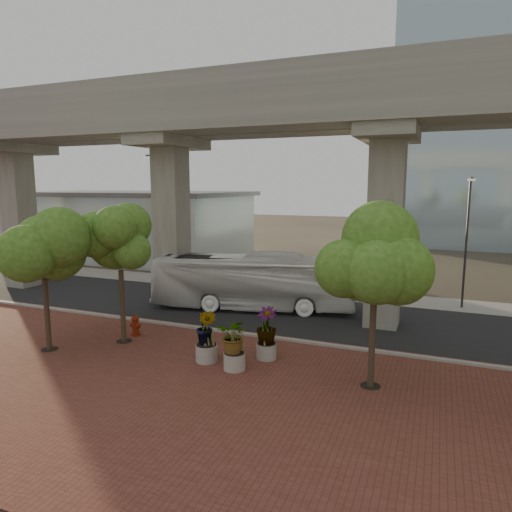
% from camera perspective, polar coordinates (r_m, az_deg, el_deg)
% --- Properties ---
extents(ground, '(160.00, 160.00, 0.00)m').
position_cam_1_polar(ground, '(23.34, -0.19, -8.41)').
color(ground, '#363127').
rests_on(ground, ground).
extents(brick_plaza, '(70.00, 13.00, 0.06)m').
position_cam_1_polar(brick_plaza, '(16.67, -11.01, -15.77)').
color(brick_plaza, brown).
rests_on(brick_plaza, ground).
extents(asphalt_road, '(90.00, 8.00, 0.04)m').
position_cam_1_polar(asphalt_road, '(25.12, 1.54, -7.11)').
color(asphalt_road, black).
rests_on(asphalt_road, ground).
extents(curb_strip, '(70.00, 0.25, 0.16)m').
position_cam_1_polar(curb_strip, '(21.56, -2.22, -9.67)').
color(curb_strip, gray).
rests_on(curb_strip, ground).
extents(far_sidewalk, '(90.00, 3.00, 0.06)m').
position_cam_1_polar(far_sidewalk, '(30.17, 5.20, -4.39)').
color(far_sidewalk, gray).
rests_on(far_sidewalk, ground).
extents(transit_viaduct, '(72.00, 5.60, 12.40)m').
position_cam_1_polar(transit_viaduct, '(24.15, 1.61, 9.71)').
color(transit_viaduct, '#99968B').
rests_on(transit_viaduct, ground).
extents(station_pavilion, '(23.00, 13.00, 6.30)m').
position_cam_1_polar(station_pavilion, '(46.50, -15.83, 3.96)').
color(station_pavilion, silver).
rests_on(station_pavilion, ground).
extents(transit_bus, '(11.54, 4.99, 3.13)m').
position_cam_1_polar(transit_bus, '(25.55, -0.37, -3.25)').
color(transit_bus, white).
rests_on(transit_bus, ground).
extents(fire_hydrant, '(0.50, 0.45, 1.00)m').
position_cam_1_polar(fire_hydrant, '(21.97, -14.85, -8.35)').
color(fire_hydrant, maroon).
rests_on(fire_hydrant, ground).
extents(planter_front, '(1.82, 1.82, 2.01)m').
position_cam_1_polar(planter_front, '(17.30, -2.73, -10.22)').
color(planter_front, '#ABA69A').
rests_on(planter_front, ground).
extents(planter_right, '(1.96, 1.96, 2.09)m').
position_cam_1_polar(planter_right, '(18.30, 1.32, -8.98)').
color(planter_right, '#A9A498').
rests_on(planter_right, ground).
extents(planter_left, '(1.92, 1.92, 2.11)m').
position_cam_1_polar(planter_left, '(18.13, -6.25, -9.16)').
color(planter_left, '#A8A198').
rests_on(planter_left, ground).
extents(street_tree_far_west, '(3.93, 3.93, 6.21)m').
position_cam_1_polar(street_tree_far_west, '(20.53, -25.18, 1.11)').
color(street_tree_far_west, '#4A382A').
rests_on(street_tree_far_west, ground).
extents(street_tree_near_west, '(3.72, 3.72, 5.99)m').
position_cam_1_polar(street_tree_near_west, '(20.46, -16.67, 1.21)').
color(street_tree_near_west, '#4A382A').
rests_on(street_tree_near_west, ground).
extents(street_tree_near_east, '(4.17, 4.17, 6.63)m').
position_cam_1_polar(street_tree_near_east, '(15.54, 14.75, 0.58)').
color(street_tree_near_east, '#4A382A').
rests_on(street_tree_near_east, ground).
extents(streetlamp_west, '(0.44, 1.28, 8.87)m').
position_cam_1_polar(streetlamp_west, '(32.29, -12.27, 5.55)').
color(streetlamp_west, '#2F2F34').
rests_on(streetlamp_west, ground).
extents(streetlamp_east, '(0.36, 1.06, 7.32)m').
position_cam_1_polar(streetlamp_east, '(27.75, 24.87, 2.56)').
color(streetlamp_east, '#2F2E33').
rests_on(streetlamp_east, ground).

